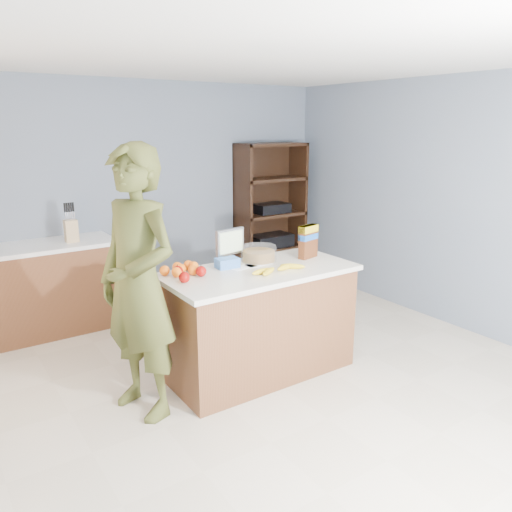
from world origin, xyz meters
TOP-DOWN VIEW (x-y plane):
  - floor at (0.00, 0.00)m, footprint 4.50×5.00m
  - walls at (0.00, 0.00)m, footprint 4.52×5.02m
  - counter_peninsula at (0.00, 0.30)m, footprint 1.56×0.76m
  - back_cabinet at (-1.20, 2.20)m, footprint 1.24×0.62m
  - shelving_unit at (1.55, 2.35)m, footprint 0.90×0.40m
  - person at (-1.01, 0.30)m, footprint 0.65×0.81m
  - knife_block at (-0.99, 2.14)m, footprint 0.12×0.10m
  - envelopes at (-0.00, 0.42)m, footprint 0.38×0.13m
  - bananas at (0.08, 0.17)m, footprint 0.48×0.17m
  - apples at (-0.59, 0.40)m, footprint 0.26×0.26m
  - oranges at (-0.56, 0.54)m, footprint 0.32×0.22m
  - blue_carton at (-0.19, 0.49)m, footprint 0.19×0.13m
  - salad_bowl at (0.14, 0.51)m, footprint 0.30×0.30m
  - tv at (-0.07, 0.64)m, footprint 0.28×0.12m
  - cereal_box at (0.55, 0.36)m, footprint 0.20×0.11m

SIDE VIEW (x-z plane):
  - floor at x=0.00m, z-range -0.01..0.01m
  - counter_peninsula at x=0.00m, z-range -0.03..0.87m
  - back_cabinet at x=-1.20m, z-range 0.00..0.90m
  - shelving_unit at x=1.55m, z-range -0.04..1.76m
  - envelopes at x=0.00m, z-range 0.90..0.90m
  - bananas at x=0.08m, z-range 0.90..0.94m
  - oranges at x=-0.56m, z-range 0.90..0.98m
  - blue_carton at x=-0.19m, z-range 0.90..0.98m
  - apples at x=-0.59m, z-range 0.90..0.98m
  - salad_bowl at x=0.14m, z-range 0.89..1.02m
  - person at x=-1.01m, z-range 0.00..1.92m
  - knife_block at x=-0.99m, z-range 0.86..1.17m
  - tv at x=-0.07m, z-range 0.92..1.20m
  - cereal_box at x=0.55m, z-range 0.92..1.21m
  - walls at x=0.00m, z-range 0.40..2.91m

